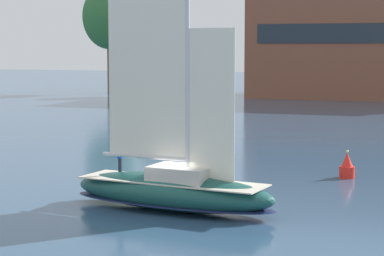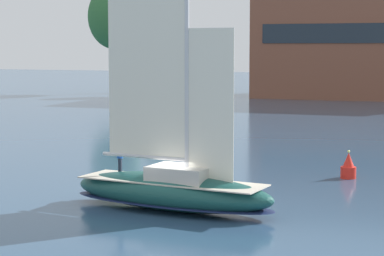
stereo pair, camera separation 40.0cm
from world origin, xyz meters
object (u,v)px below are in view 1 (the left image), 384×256
(tree_shore_left, at_px, (154,47))
(sailboat_main, at_px, (172,187))
(channel_buoy, at_px, (347,167))
(tree_shore_right, at_px, (109,17))

(tree_shore_left, xyz_separation_m, sailboat_main, (34.43, -81.09, -6.98))
(tree_shore_left, xyz_separation_m, channel_buoy, (41.40, -68.78, -7.48))
(sailboat_main, xyz_separation_m, channel_buoy, (6.97, 12.31, -0.49))
(tree_shore_right, bearing_deg, sailboat_main, -62.38)
(tree_shore_right, relative_size, sailboat_main, 1.25)
(sailboat_main, distance_m, channel_buoy, 14.15)
(tree_shore_left, bearing_deg, tree_shore_right, 159.28)
(tree_shore_left, xyz_separation_m, tree_shore_right, (-9.97, 3.77, 5.20))
(tree_shore_left, distance_m, channel_buoy, 80.63)
(tree_shore_right, xyz_separation_m, channel_buoy, (51.37, -72.55, -12.67))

